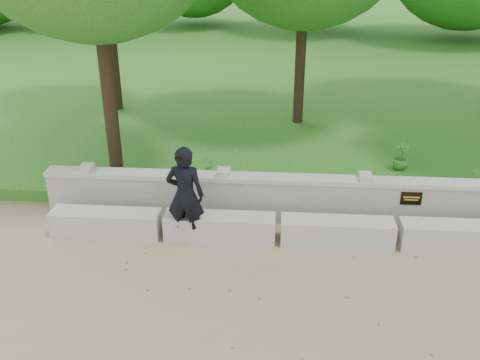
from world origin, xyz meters
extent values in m
plane|color=#907A58|center=(0.00, 0.00, 0.00)|extent=(80.00, 80.00, 0.00)
cube|color=#23591A|center=(0.00, 14.00, 0.12)|extent=(40.00, 22.00, 0.25)
cube|color=beige|center=(-5.00, 1.90, 0.23)|extent=(1.90, 0.45, 0.45)
cube|color=beige|center=(-3.00, 1.90, 0.23)|extent=(1.90, 0.45, 0.45)
cube|color=beige|center=(-1.00, 1.90, 0.23)|extent=(1.90, 0.45, 0.45)
cube|color=beige|center=(1.00, 1.90, 0.23)|extent=(1.90, 0.45, 0.45)
cube|color=#BAB8B0|center=(0.00, 2.60, 0.41)|extent=(12.50, 0.25, 0.82)
cube|color=beige|center=(0.00, 2.60, 0.86)|extent=(12.50, 0.35, 0.08)
cube|color=black|center=(0.30, 2.46, 0.62)|extent=(0.36, 0.02, 0.24)
imported|color=black|center=(-3.56, 1.80, 0.87)|extent=(0.66, 0.45, 1.74)
cube|color=black|center=(-3.56, 1.45, 1.68)|extent=(0.14, 0.03, 0.07)
cylinder|color=#382619|center=(-6.61, 8.29, 2.32)|extent=(0.28, 0.28, 4.14)
cylinder|color=#382619|center=(-5.44, 4.10, 2.35)|extent=(0.28, 0.28, 4.20)
cylinder|color=#382619|center=(-1.55, 7.55, 2.20)|extent=(0.26, 0.26, 3.90)
imported|color=#377829|center=(-3.46, 3.66, 0.52)|extent=(0.35, 0.32, 0.54)
imported|color=#377829|center=(1.68, 3.30, 0.54)|extent=(0.37, 0.40, 0.58)
imported|color=#377829|center=(0.54, 4.57, 0.55)|extent=(0.44, 0.45, 0.60)
camera|label=1|loc=(-2.06, -6.02, 4.88)|focal=40.00mm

